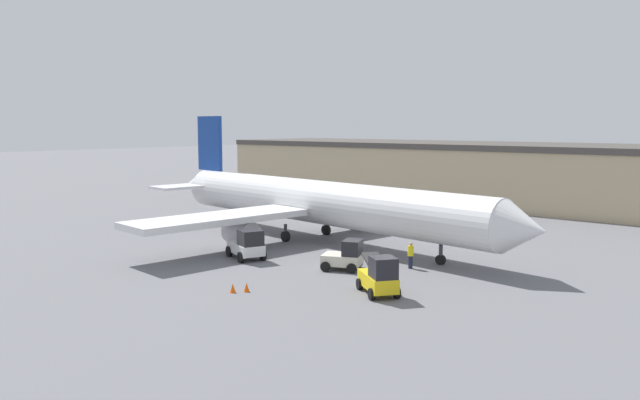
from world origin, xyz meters
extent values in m
plane|color=slate|center=(0.00, 0.00, 0.00)|extent=(400.00, 400.00, 0.00)
cube|color=tan|center=(5.51, 34.74, 3.41)|extent=(89.03, 17.51, 6.81)
cube|color=#47423D|center=(5.51, 34.74, 7.16)|extent=(89.03, 17.86, 0.70)
cylinder|color=silver|center=(0.00, 0.00, 3.33)|extent=(34.72, 7.46, 3.66)
cone|color=silver|center=(18.61, -2.08, 3.33)|extent=(3.30, 3.88, 3.58)
cone|color=silver|center=(-19.15, 2.14, 3.33)|extent=(4.38, 3.90, 3.47)
cube|color=silver|center=(-0.70, 9.27, 2.69)|extent=(5.97, 15.02, 0.50)
cube|color=silver|center=(-2.73, -8.89, 2.69)|extent=(5.97, 15.02, 0.50)
cylinder|color=#B7B7BC|center=(-0.95, 7.09, 1.32)|extent=(3.01, 2.24, 1.94)
cylinder|color=#B7B7BC|center=(-2.49, -6.71, 1.32)|extent=(3.01, 2.24, 1.94)
cube|color=navy|center=(-16.43, 1.83, 7.92)|extent=(3.89, 0.79, 5.54)
cube|color=silver|center=(-15.98, 5.83, 3.69)|extent=(3.76, 4.72, 0.24)
cube|color=silver|center=(-16.87, -2.16, 3.69)|extent=(3.76, 4.72, 0.24)
cylinder|color=#38383D|center=(12.35, -1.38, 0.75)|extent=(0.28, 0.28, 1.50)
cylinder|color=black|center=(12.35, -1.38, 0.35)|extent=(0.73, 0.43, 0.70)
cylinder|color=#38383D|center=(-1.98, -2.17, 0.75)|extent=(0.28, 0.28, 1.50)
cylinder|color=black|center=(-1.98, -2.17, 0.45)|extent=(0.93, 0.45, 0.90)
cylinder|color=#38383D|center=(-1.45, 2.55, 0.75)|extent=(0.28, 0.28, 1.50)
cylinder|color=black|center=(-1.45, 2.55, 0.45)|extent=(0.93, 0.45, 0.90)
cylinder|color=#1E2338|center=(11.37, -3.77, 0.44)|extent=(0.29, 0.29, 0.88)
cylinder|color=yellow|center=(11.37, -3.77, 1.23)|extent=(0.40, 0.40, 0.70)
sphere|color=tan|center=(11.37, -3.77, 1.71)|extent=(0.26, 0.26, 0.26)
cube|color=silver|center=(0.36, -8.89, 0.78)|extent=(3.82, 2.84, 0.77)
cube|color=black|center=(1.25, -9.24, 1.71)|extent=(1.97, 1.99, 1.10)
cylinder|color=black|center=(1.17, -10.13, 0.40)|extent=(0.84, 0.55, 0.80)
cylinder|color=black|center=(1.79, -8.53, 0.40)|extent=(0.84, 0.55, 0.80)
cylinder|color=black|center=(-1.07, -9.26, 0.40)|extent=(0.84, 0.55, 0.80)
cylinder|color=black|center=(-0.45, -7.66, 0.40)|extent=(0.84, 0.55, 0.80)
cube|color=yellow|center=(13.38, -10.54, 0.76)|extent=(3.55, 3.15, 0.84)
cube|color=black|center=(14.13, -11.09, 1.78)|extent=(1.96, 1.94, 1.20)
cube|color=#333333|center=(12.90, -10.19, 1.78)|extent=(2.27, 2.05, 0.79)
cylinder|color=black|center=(13.88, -11.82, 0.34)|extent=(0.71, 0.62, 0.67)
cylinder|color=black|center=(14.76, -10.62, 0.34)|extent=(0.71, 0.62, 0.67)
cylinder|color=black|center=(12.01, -10.46, 0.34)|extent=(0.71, 0.62, 0.67)
cylinder|color=black|center=(12.89, -9.26, 0.34)|extent=(0.71, 0.62, 0.67)
cube|color=beige|center=(7.96, -7.03, 0.70)|extent=(3.12, 2.75, 0.72)
cube|color=black|center=(8.62, -6.74, 1.57)|extent=(1.72, 2.00, 1.02)
cylinder|color=black|center=(9.16, -7.53, 0.34)|extent=(0.73, 0.53, 0.68)
cylinder|color=black|center=(8.41, -5.81, 0.34)|extent=(0.73, 0.53, 0.68)
cylinder|color=black|center=(7.50, -8.25, 0.34)|extent=(0.73, 0.53, 0.68)
cylinder|color=black|center=(6.75, -6.54, 0.34)|extent=(0.73, 0.53, 0.68)
cone|color=#EF590F|center=(6.74, -15.87, 0.28)|extent=(0.36, 0.36, 0.55)
cone|color=#EF590F|center=(7.22, -15.22, 0.28)|extent=(0.36, 0.36, 0.55)
camera|label=1|loc=(33.80, -39.79, 9.81)|focal=35.00mm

